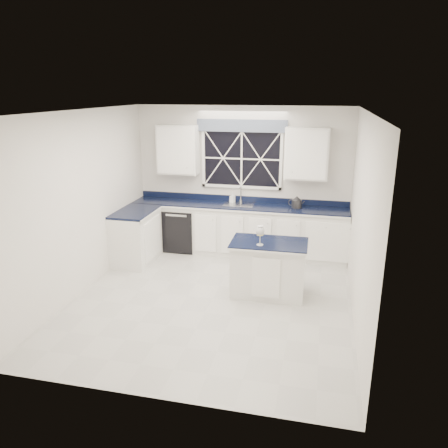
% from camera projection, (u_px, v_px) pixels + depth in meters
% --- Properties ---
extents(ground, '(4.50, 4.50, 0.00)m').
position_uv_depth(ground, '(213.00, 299.00, 6.48)').
color(ground, '#ADADA8').
rests_on(ground, ground).
extents(back_wall, '(4.00, 0.10, 2.70)m').
position_uv_depth(back_wall, '(242.00, 180.00, 8.17)').
color(back_wall, silver).
rests_on(back_wall, ground).
extents(base_cabinets, '(3.99, 1.60, 0.90)m').
position_uv_depth(base_cabinets, '(219.00, 232.00, 8.08)').
color(base_cabinets, white).
rests_on(base_cabinets, ground).
extents(countertop, '(3.98, 0.64, 0.04)m').
position_uv_depth(countertop, '(239.00, 206.00, 8.02)').
color(countertop, black).
rests_on(countertop, base_cabinets).
extents(dishwasher, '(0.60, 0.58, 0.82)m').
position_uv_depth(dishwasher, '(182.00, 228.00, 8.41)').
color(dishwasher, black).
rests_on(dishwasher, ground).
extents(window, '(1.65, 0.09, 1.26)m').
position_uv_depth(window, '(242.00, 154.00, 7.99)').
color(window, black).
rests_on(window, ground).
extents(upper_cabinets, '(3.10, 0.34, 0.90)m').
position_uv_depth(upper_cabinets, '(240.00, 152.00, 7.85)').
color(upper_cabinets, white).
rests_on(upper_cabinets, ground).
extents(faucet, '(0.05, 0.20, 0.30)m').
position_uv_depth(faucet, '(241.00, 194.00, 8.15)').
color(faucet, '#ACACAE').
rests_on(faucet, countertop).
extents(island, '(1.13, 0.69, 0.83)m').
position_uv_depth(island, '(268.00, 268.00, 6.52)').
color(island, white).
rests_on(island, ground).
extents(rug, '(1.24, 0.90, 0.02)m').
position_uv_depth(rug, '(266.00, 267.00, 7.58)').
color(rug, beige).
rests_on(rug, ground).
extents(kettle, '(0.30, 0.21, 0.21)m').
position_uv_depth(kettle, '(297.00, 202.00, 7.79)').
color(kettle, '#2C2C2E').
rests_on(kettle, countertop).
extents(wine_glass, '(0.12, 0.12, 0.29)m').
position_uv_depth(wine_glass, '(260.00, 232.00, 6.21)').
color(wine_glass, silver).
rests_on(wine_glass, island).
extents(soap_bottle, '(0.11, 0.11, 0.18)m').
position_uv_depth(soap_bottle, '(232.00, 197.00, 8.18)').
color(soap_bottle, silver).
rests_on(soap_bottle, countertop).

